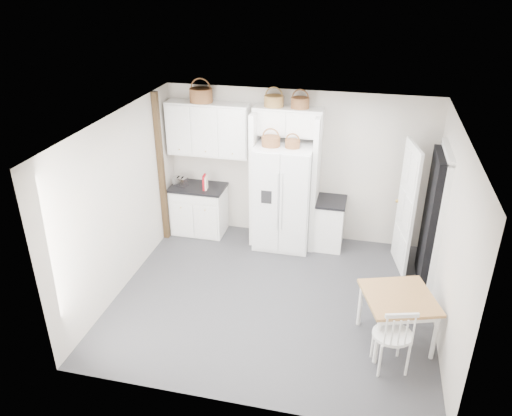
# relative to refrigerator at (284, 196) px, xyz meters

# --- Properties ---
(floor) EXTENTS (4.50, 4.50, 0.00)m
(floor) POSITION_rel_refrigerator_xyz_m (0.15, -1.61, -0.90)
(floor) COLOR #39393C
(floor) RESTS_ON ground
(ceiling) EXTENTS (4.50, 4.50, 0.00)m
(ceiling) POSITION_rel_refrigerator_xyz_m (0.15, -1.61, 1.70)
(ceiling) COLOR white
(ceiling) RESTS_ON wall_back
(wall_back) EXTENTS (4.50, 0.00, 4.50)m
(wall_back) POSITION_rel_refrigerator_xyz_m (0.15, 0.39, 0.40)
(wall_back) COLOR #B5B2AB
(wall_back) RESTS_ON floor
(wall_left) EXTENTS (0.00, 4.00, 4.00)m
(wall_left) POSITION_rel_refrigerator_xyz_m (-2.10, -1.61, 0.40)
(wall_left) COLOR #B5B2AB
(wall_left) RESTS_ON floor
(wall_right) EXTENTS (0.00, 4.00, 4.00)m
(wall_right) POSITION_rel_refrigerator_xyz_m (2.40, -1.61, 0.40)
(wall_right) COLOR #B5B2AB
(wall_right) RESTS_ON floor
(refrigerator) EXTENTS (0.93, 0.75, 1.80)m
(refrigerator) POSITION_rel_refrigerator_xyz_m (0.00, 0.00, 0.00)
(refrigerator) COLOR white
(refrigerator) RESTS_ON floor
(base_cab_left) EXTENTS (0.92, 0.58, 0.85)m
(base_cab_left) POSITION_rel_refrigerator_xyz_m (-1.54, 0.09, -0.48)
(base_cab_left) COLOR white
(base_cab_left) RESTS_ON floor
(base_cab_right) EXTENTS (0.47, 0.56, 0.82)m
(base_cab_right) POSITION_rel_refrigerator_xyz_m (0.78, 0.09, -0.49)
(base_cab_right) COLOR white
(base_cab_right) RESTS_ON floor
(dining_table) EXTENTS (1.06, 1.06, 0.70)m
(dining_table) POSITION_rel_refrigerator_xyz_m (1.85, -2.14, -0.55)
(dining_table) COLOR olive
(dining_table) RESTS_ON floor
(windsor_chair) EXTENTS (0.57, 0.54, 0.97)m
(windsor_chair) POSITION_rel_refrigerator_xyz_m (1.78, -2.63, -0.42)
(windsor_chair) COLOR white
(windsor_chair) RESTS_ON floor
(counter_left) EXTENTS (0.95, 0.62, 0.04)m
(counter_left) POSITION_rel_refrigerator_xyz_m (-1.54, 0.09, -0.03)
(counter_left) COLOR black
(counter_left) RESTS_ON base_cab_left
(counter_right) EXTENTS (0.51, 0.60, 0.04)m
(counter_right) POSITION_rel_refrigerator_xyz_m (0.78, 0.09, -0.06)
(counter_right) COLOR black
(counter_right) RESTS_ON base_cab_right
(toaster) EXTENTS (0.27, 0.21, 0.17)m
(toaster) POSITION_rel_refrigerator_xyz_m (-1.84, 0.03, 0.07)
(toaster) COLOR silver
(toaster) RESTS_ON counter_left
(cookbook_red) EXTENTS (0.06, 0.17, 0.26)m
(cookbook_red) POSITION_rel_refrigerator_xyz_m (-1.39, 0.01, 0.12)
(cookbook_red) COLOR #A00913
(cookbook_red) RESTS_ON counter_left
(cookbook_cream) EXTENTS (0.05, 0.16, 0.23)m
(cookbook_cream) POSITION_rel_refrigerator_xyz_m (-1.36, 0.01, 0.10)
(cookbook_cream) COLOR #F1E1C5
(cookbook_cream) RESTS_ON counter_left
(basket_upper_b) EXTENTS (0.38, 0.38, 0.22)m
(basket_upper_b) POSITION_rel_refrigerator_xyz_m (-1.45, 0.22, 1.56)
(basket_upper_b) COLOR brown
(basket_upper_b) RESTS_ON upper_cabinet
(basket_bridge_a) EXTENTS (0.31, 0.31, 0.17)m
(basket_bridge_a) POSITION_rel_refrigerator_xyz_m (-0.24, 0.22, 1.54)
(basket_bridge_a) COLOR brown
(basket_bridge_a) RESTS_ON bridge_cabinet
(basket_bridge_b) EXTENTS (0.29, 0.29, 0.17)m
(basket_bridge_b) POSITION_rel_refrigerator_xyz_m (0.18, 0.22, 1.53)
(basket_bridge_b) COLOR brown
(basket_bridge_b) RESTS_ON bridge_cabinet
(basket_fridge_a) EXTENTS (0.30, 0.30, 0.16)m
(basket_fridge_a) POSITION_rel_refrigerator_xyz_m (-0.21, -0.10, 0.98)
(basket_fridge_a) COLOR brown
(basket_fridge_a) RESTS_ON refrigerator
(basket_fridge_b) EXTENTS (0.24, 0.24, 0.13)m
(basket_fridge_b) POSITION_rel_refrigerator_xyz_m (0.13, -0.10, 0.96)
(basket_fridge_b) COLOR brown
(basket_fridge_b) RESTS_ON refrigerator
(upper_cabinet) EXTENTS (1.40, 0.34, 0.90)m
(upper_cabinet) POSITION_rel_refrigerator_xyz_m (-1.35, 0.22, 1.00)
(upper_cabinet) COLOR white
(upper_cabinet) RESTS_ON wall_back
(bridge_cabinet) EXTENTS (1.12, 0.34, 0.45)m
(bridge_cabinet) POSITION_rel_refrigerator_xyz_m (-0.00, 0.22, 1.23)
(bridge_cabinet) COLOR white
(bridge_cabinet) RESTS_ON wall_back
(fridge_panel_left) EXTENTS (0.08, 0.60, 2.30)m
(fridge_panel_left) POSITION_rel_refrigerator_xyz_m (-0.51, 0.09, 0.25)
(fridge_panel_left) COLOR white
(fridge_panel_left) RESTS_ON floor
(fridge_panel_right) EXTENTS (0.08, 0.60, 2.30)m
(fridge_panel_right) POSITION_rel_refrigerator_xyz_m (0.51, 0.09, 0.25)
(fridge_panel_right) COLOR white
(fridge_panel_right) RESTS_ON floor
(trim_post) EXTENTS (0.09, 0.09, 2.60)m
(trim_post) POSITION_rel_refrigerator_xyz_m (-2.05, -0.26, 0.40)
(trim_post) COLOR black
(trim_post) RESTS_ON floor
(doorway_void) EXTENTS (0.18, 0.85, 2.05)m
(doorway_void) POSITION_rel_refrigerator_xyz_m (2.31, -0.61, 0.13)
(doorway_void) COLOR black
(doorway_void) RESTS_ON floor
(door_slab) EXTENTS (0.21, 0.79, 2.05)m
(door_slab) POSITION_rel_refrigerator_xyz_m (1.95, -0.27, 0.13)
(door_slab) COLOR white
(door_slab) RESTS_ON floor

